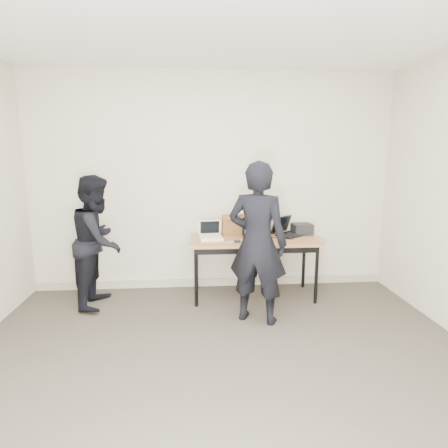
{
  "coord_description": "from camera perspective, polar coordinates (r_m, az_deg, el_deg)",
  "views": [
    {
      "loc": [
        -0.22,
        -2.43,
        1.74
      ],
      "look_at": [
        0.1,
        1.6,
        0.95
      ],
      "focal_mm": 30.0,
      "sensor_mm": 36.0,
      "label": 1
    }
  ],
  "objects": [
    {
      "name": "leather_satchel",
      "position": [
        4.61,
        2.0,
        -0.12
      ],
      "size": [
        0.36,
        0.18,
        0.25
      ],
      "rotation": [
        0.0,
        0.0,
        0.0
      ],
      "color": "brown",
      "rests_on": "desk"
    },
    {
      "name": "power_brick",
      "position": [
        4.25,
        2.05,
        -2.68
      ],
      "size": [
        0.07,
        0.05,
        0.03
      ],
      "primitive_type": "cube",
      "rotation": [
        0.0,
        0.0,
        0.11
      ],
      "color": "black",
      "rests_on": "desk"
    },
    {
      "name": "person_observer",
      "position": [
        4.46,
        -18.67,
        -2.49
      ],
      "size": [
        0.61,
        0.76,
        1.49
      ],
      "primitive_type": "imported",
      "rotation": [
        0.0,
        0.0,
        1.51
      ],
      "color": "black",
      "rests_on": "ground"
    },
    {
      "name": "person_typist",
      "position": [
        3.79,
        5.12,
        -2.95
      ],
      "size": [
        0.71,
        0.61,
        1.66
      ],
      "primitive_type": "imported",
      "rotation": [
        0.0,
        0.0,
        2.72
      ],
      "color": "black",
      "rests_on": "ground"
    },
    {
      "name": "room",
      "position": [
        2.47,
        0.59,
        1.92
      ],
      "size": [
        4.6,
        4.6,
        2.8
      ],
      "color": "#3F3930",
      "rests_on": "ground"
    },
    {
      "name": "laptop_right",
      "position": [
        4.67,
        9.57,
        -1.08
      ],
      "size": [
        0.43,
        0.43,
        0.23
      ],
      "rotation": [
        0.0,
        0.0,
        0.66
      ],
      "color": "black",
      "rests_on": "desk"
    },
    {
      "name": "laptop_beige",
      "position": [
        4.41,
        -2.02,
        -1.76
      ],
      "size": [
        0.29,
        0.28,
        0.21
      ],
      "rotation": [
        0.0,
        0.0,
        0.09
      ],
      "color": "beige",
      "rests_on": "desk"
    },
    {
      "name": "baseboard",
      "position": [
        4.97,
        -1.74,
        -8.84
      ],
      "size": [
        4.5,
        0.03,
        0.1
      ],
      "primitive_type": "cube",
      "color": "#A39D87",
      "rests_on": "ground"
    },
    {
      "name": "tissue",
      "position": [
        4.59,
        2.38,
        1.81
      ],
      "size": [
        0.14,
        0.1,
        0.08
      ],
      "primitive_type": "ellipsoid",
      "rotation": [
        0.0,
        0.0,
        0.03
      ],
      "color": "white",
      "rests_on": "leather_satchel"
    },
    {
      "name": "cables",
      "position": [
        4.45,
        5.56,
        -2.2
      ],
      "size": [
        0.8,
        0.43,
        0.01
      ],
      "rotation": [
        0.0,
        0.0,
        0.02
      ],
      "color": "silver",
      "rests_on": "desk"
    },
    {
      "name": "equipment_box",
      "position": [
        4.75,
        11.8,
        -0.77
      ],
      "size": [
        0.25,
        0.22,
        0.13
      ],
      "primitive_type": "cube",
      "rotation": [
        0.0,
        0.0,
        0.12
      ],
      "color": "black",
      "rests_on": "desk"
    },
    {
      "name": "laptop_center",
      "position": [
        4.42,
        5.06,
        -1.59
      ],
      "size": [
        0.33,
        0.32,
        0.25
      ],
      "rotation": [
        0.0,
        0.0,
        -0.02
      ],
      "color": "black",
      "rests_on": "desk"
    },
    {
      "name": "desk",
      "position": [
        4.46,
        4.61,
        -3.0
      ],
      "size": [
        1.51,
        0.67,
        0.72
      ],
      "rotation": [
        0.0,
        0.0,
        -0.01
      ],
      "color": "#966439",
      "rests_on": "ground"
    }
  ]
}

